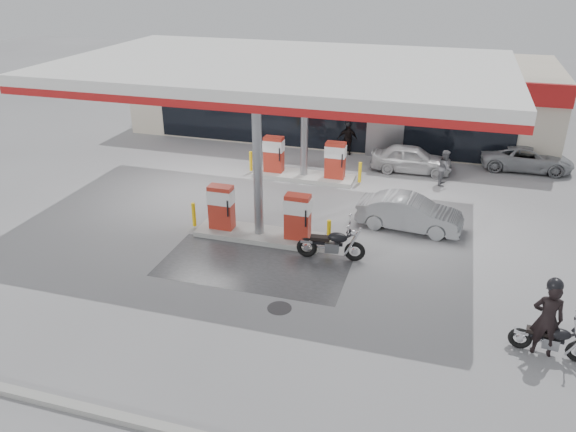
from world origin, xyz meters
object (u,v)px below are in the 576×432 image
pump_island_near (259,219)px  parked_motorcycle (332,245)px  pump_island_far (304,163)px  hatchback_silver (410,213)px  main_motorcycle (551,340)px  attendant (445,168)px  biker_walking (347,139)px  sedan_white (411,159)px  biker_main (547,319)px  parked_car_left (178,114)px  parked_car_right (527,158)px

pump_island_near → parked_motorcycle: (2.79, -0.79, -0.20)m
pump_island_far → hatchback_silver: 6.26m
main_motorcycle → attendant: (-3.04, 11.00, 0.34)m
attendant → biker_walking: bearing=63.3°
hatchback_silver → sedan_white: bearing=9.9°
main_motorcycle → sedan_white: (-4.56, 12.20, 0.19)m
attendant → hatchback_silver: bearing=171.5°
pump_island_far → biker_walking: bearing=72.6°
biker_main → main_motorcycle: bearing=176.7°
parked_motorcycle → parked_car_left: size_ratio=0.48×
parked_car_left → biker_walking: biker_walking is taller
pump_island_near → parked_car_right: bearing=46.3°
parked_motorcycle → biker_walking: size_ratio=1.42×
sedan_white → biker_walking: bearing=63.2°
pump_island_near → biker_main: (8.85, -3.98, 0.31)m
parked_motorcycle → parked_car_right: (6.76, 10.79, 0.05)m
biker_main → parked_car_right: bearing=-90.6°
pump_island_near → biker_main: 9.71m
parked_car_right → pump_island_near: bearing=134.3°
attendant → hatchback_silver: (-1.02, -4.80, -0.16)m
pump_island_far → sedan_white: (4.48, 2.20, -0.09)m
biker_main → pump_island_far: bearing=-46.2°
biker_walking → hatchback_silver: bearing=-75.0°
pump_island_near → biker_walking: bearing=83.1°
hatchback_silver → pump_island_near: bearing=119.0°
sedan_white → parked_car_right: sedan_white is taller
pump_island_far → parked_car_right: pump_island_far is taller
biker_main → parked_car_right: biker_main is taller
main_motorcycle → parked_car_left: parked_car_left is taller
pump_island_far → biker_main: size_ratio=2.53×
biker_main → attendant: 11.35m
pump_island_far → parked_motorcycle: pump_island_far is taller
biker_main → biker_walking: (-7.66, 13.78, -0.22)m
pump_island_far → biker_main: (8.85, -9.98, 0.31)m
pump_island_near → sedan_white: 9.34m
hatchback_silver → parked_car_left: bearing=60.5°
main_motorcycle → biker_walking: (-7.85, 13.80, 0.36)m
main_motorcycle → parked_car_right: (0.50, 14.00, 0.13)m
hatchback_silver → parked_motorcycle: bearing=148.9°
pump_island_near → biker_walking: 9.87m
biker_main → hatchback_silver: bearing=-55.7°
sedan_white → pump_island_far: bearing=115.4°
parked_car_right → biker_walking: (-8.35, -0.20, 0.23)m
sedan_white → hatchback_silver: sedan_white is taller
pump_island_near → parked_car_right: size_ratio=1.27×
pump_island_near → biker_main: size_ratio=2.53×
attendant → parked_car_right: (3.55, 3.00, -0.21)m
hatchback_silver → main_motorcycle: bearing=-141.6°
pump_island_far → pump_island_near: bearing=-90.0°
parked_motorcycle → parked_car_right: parked_motorcycle is taller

